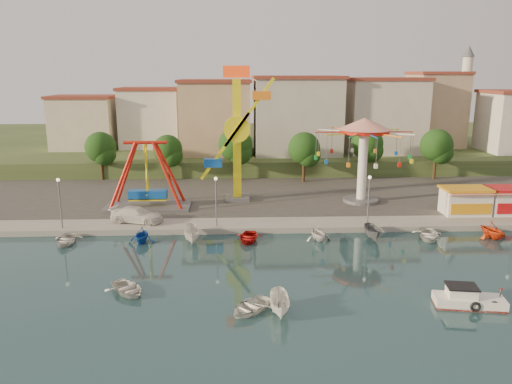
{
  "coord_description": "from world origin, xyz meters",
  "views": [
    {
      "loc": [
        -5.83,
        -37.22,
        16.37
      ],
      "look_at": [
        -3.82,
        14.0,
        4.0
      ],
      "focal_mm": 35.0,
      "sensor_mm": 36.0,
      "label": 1
    }
  ],
  "objects_px": {
    "kamikaze_tower": "(240,138)",
    "rowboat_a": "(128,289)",
    "skiff": "(280,304)",
    "van": "(137,215)",
    "cabin_motorboat": "(467,300)",
    "pirate_ship_ride": "(147,176)",
    "wave_swinger": "(364,141)"
  },
  "relations": [
    {
      "from": "pirate_ship_ride",
      "to": "cabin_motorboat",
      "type": "distance_m",
      "value": 37.57
    },
    {
      "from": "wave_swinger",
      "to": "van",
      "type": "bearing_deg",
      "value": -163.73
    },
    {
      "from": "pirate_ship_ride",
      "to": "van",
      "type": "height_order",
      "value": "pirate_ship_ride"
    },
    {
      "from": "skiff",
      "to": "van",
      "type": "bearing_deg",
      "value": 125.2
    },
    {
      "from": "kamikaze_tower",
      "to": "van",
      "type": "bearing_deg",
      "value": -141.18
    },
    {
      "from": "kamikaze_tower",
      "to": "rowboat_a",
      "type": "bearing_deg",
      "value": -108.84
    },
    {
      "from": "kamikaze_tower",
      "to": "van",
      "type": "distance_m",
      "value": 16.0
    },
    {
      "from": "kamikaze_tower",
      "to": "van",
      "type": "relative_size",
      "value": 2.95
    },
    {
      "from": "rowboat_a",
      "to": "pirate_ship_ride",
      "type": "bearing_deg",
      "value": 56.32
    },
    {
      "from": "cabin_motorboat",
      "to": "rowboat_a",
      "type": "distance_m",
      "value": 25.0
    },
    {
      "from": "pirate_ship_ride",
      "to": "skiff",
      "type": "xyz_separation_m",
      "value": [
        13.52,
        -26.4,
        -3.69
      ]
    },
    {
      "from": "kamikaze_tower",
      "to": "cabin_motorboat",
      "type": "bearing_deg",
      "value": -60.81
    },
    {
      "from": "skiff",
      "to": "van",
      "type": "xyz_separation_m",
      "value": [
        -13.71,
        20.37,
        0.71
      ]
    },
    {
      "from": "wave_swinger",
      "to": "rowboat_a",
      "type": "xyz_separation_m",
      "value": [
        -23.8,
        -24.28,
        -7.81
      ]
    },
    {
      "from": "kamikaze_tower",
      "to": "cabin_motorboat",
      "type": "height_order",
      "value": "kamikaze_tower"
    },
    {
      "from": "van",
      "to": "cabin_motorboat",
      "type": "bearing_deg",
      "value": -111.29
    },
    {
      "from": "kamikaze_tower",
      "to": "skiff",
      "type": "bearing_deg",
      "value": -85.05
    },
    {
      "from": "kamikaze_tower",
      "to": "rowboat_a",
      "type": "height_order",
      "value": "kamikaze_tower"
    },
    {
      "from": "cabin_motorboat",
      "to": "van",
      "type": "height_order",
      "value": "van"
    },
    {
      "from": "wave_swinger",
      "to": "skiff",
      "type": "xyz_separation_m",
      "value": [
        -12.52,
        -28.02,
        -7.49
      ]
    },
    {
      "from": "kamikaze_tower",
      "to": "van",
      "type": "xyz_separation_m",
      "value": [
        -11.17,
        -8.99,
        -7.1
      ]
    },
    {
      "from": "rowboat_a",
      "to": "skiff",
      "type": "distance_m",
      "value": 11.89
    },
    {
      "from": "cabin_motorboat",
      "to": "rowboat_a",
      "type": "xyz_separation_m",
      "value": [
        -24.8,
        3.13,
        -0.07
      ]
    },
    {
      "from": "pirate_ship_ride",
      "to": "wave_swinger",
      "type": "bearing_deg",
      "value": 3.58
    },
    {
      "from": "wave_swinger",
      "to": "cabin_motorboat",
      "type": "relative_size",
      "value": 2.29
    },
    {
      "from": "rowboat_a",
      "to": "van",
      "type": "height_order",
      "value": "van"
    },
    {
      "from": "kamikaze_tower",
      "to": "wave_swinger",
      "type": "height_order",
      "value": "kamikaze_tower"
    },
    {
      "from": "cabin_motorboat",
      "to": "rowboat_a",
      "type": "relative_size",
      "value": 1.37
    },
    {
      "from": "wave_swinger",
      "to": "cabin_motorboat",
      "type": "height_order",
      "value": "wave_swinger"
    },
    {
      "from": "wave_swinger",
      "to": "skiff",
      "type": "bearing_deg",
      "value": -114.07
    },
    {
      "from": "cabin_motorboat",
      "to": "kamikaze_tower",
      "type": "bearing_deg",
      "value": 128.27
    },
    {
      "from": "wave_swinger",
      "to": "van",
      "type": "height_order",
      "value": "wave_swinger"
    }
  ]
}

